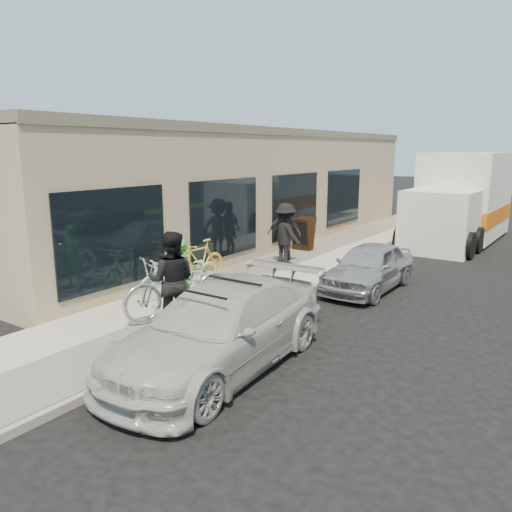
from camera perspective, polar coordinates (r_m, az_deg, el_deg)
The scene contains 17 objects.
ground at distance 9.58m, azimuth -1.67°, elevation -9.50°, with size 120.00×120.00×0.00m, color black.
sidewalk at distance 12.97m, azimuth -0.99°, elevation -3.33°, with size 3.00×34.00×0.15m, color #B7B4A5.
curb at distance 12.18m, azimuth 4.98°, elevation -4.46°, with size 0.12×34.00×0.13m, color gray.
storefront at distance 18.51m, azimuth -0.21°, elevation 7.75°, with size 3.60×20.00×4.22m.
bike_rack at distance 12.09m, azimuth -9.57°, elevation -1.46°, with size 0.17×0.67×0.95m.
sandwich_board at distance 17.05m, azimuth 5.36°, elevation 2.58°, with size 0.70×0.71×1.12m.
sedan_white at distance 8.20m, azimuth -4.10°, elevation -8.20°, with size 2.14×4.78×1.40m.
sedan_silver at distance 12.99m, azimuth 12.76°, elevation -1.23°, with size 1.41×3.51×1.20m, color #A5A5AB.
moving_truck at distance 20.99m, azimuth 22.35°, elevation 5.69°, with size 2.71×6.98×3.41m.
tandem_bike at distance 10.28m, azimuth -8.75°, elevation -3.47°, with size 0.85×2.43×1.28m, color silver.
woman_rider at distance 10.38m, azimuth -8.66°, elevation -2.43°, with size 0.58×0.38×1.59m, color green.
man_standing at distance 9.55m, azimuth -9.61°, elevation -2.80°, with size 0.92×0.72×1.89m, color black.
cruiser_bike_a at distance 11.72m, azimuth -9.96°, elevation -2.39°, with size 0.45×1.60×0.96m, color #99E4C9.
cruiser_bike_b at distance 12.52m, azimuth -7.27°, elevation -1.61°, with size 0.57×1.63×0.86m, color #99E4C9.
cruiser_bike_c at distance 12.81m, azimuth -6.45°, elevation -0.68°, with size 0.52×1.86×1.12m, color gold.
bystander_a at distance 14.66m, azimuth 3.40°, elevation 2.44°, with size 1.19×0.68×1.84m, color black.
bystander_b at distance 15.03m, azimuth 3.22°, elevation 2.50°, with size 1.02×0.43×1.75m, color brown.
Camera 1 is at (5.27, -7.18, 3.52)m, focal length 35.00 mm.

